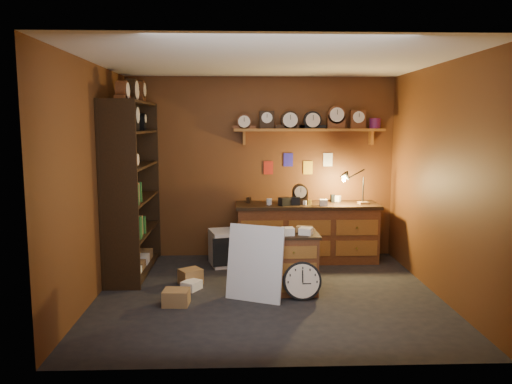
% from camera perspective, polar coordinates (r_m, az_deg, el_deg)
% --- Properties ---
extents(floor, '(4.00, 4.00, 0.00)m').
position_cam_1_polar(floor, '(6.05, 1.30, -11.57)').
color(floor, black).
rests_on(floor, ground).
extents(room_shell, '(4.02, 3.62, 2.71)m').
position_cam_1_polar(room_shell, '(5.83, 1.73, 4.98)').
color(room_shell, brown).
rests_on(room_shell, ground).
extents(shelving_unit, '(0.47, 1.60, 2.58)m').
position_cam_1_polar(shelving_unit, '(6.88, -14.24, 1.26)').
color(shelving_unit, black).
rests_on(shelving_unit, ground).
extents(workbench, '(2.08, 0.66, 1.36)m').
position_cam_1_polar(workbench, '(7.40, 5.83, -4.21)').
color(workbench, brown).
rests_on(workbench, ground).
extents(low_cabinet, '(0.64, 0.54, 0.81)m').
position_cam_1_polar(low_cabinet, '(6.04, 4.05, -7.70)').
color(low_cabinet, brown).
rests_on(low_cabinet, ground).
extents(big_round_clock, '(0.44, 0.15, 0.44)m').
position_cam_1_polar(big_round_clock, '(5.84, 5.30, -10.08)').
color(big_round_clock, black).
rests_on(big_round_clock, ground).
extents(white_panel, '(0.68, 0.43, 0.88)m').
position_cam_1_polar(white_panel, '(5.88, -0.13, -12.16)').
color(white_panel, silver).
rests_on(white_panel, ground).
extents(mini_fridge, '(0.58, 0.60, 0.50)m').
position_cam_1_polar(mini_fridge, '(7.20, -3.24, -6.35)').
color(mini_fridge, silver).
rests_on(mini_fridge, ground).
extents(floor_box_a, '(0.30, 0.26, 0.17)m').
position_cam_1_polar(floor_box_a, '(5.75, -9.10, -11.80)').
color(floor_box_a, olive).
rests_on(floor_box_a, ground).
extents(floor_box_b, '(0.27, 0.28, 0.11)m').
position_cam_1_polar(floor_box_b, '(6.23, -7.38, -10.52)').
color(floor_box_b, white).
rests_on(floor_box_b, ground).
extents(floor_box_c, '(0.33, 0.32, 0.19)m').
position_cam_1_polar(floor_box_c, '(6.43, -7.49, -9.56)').
color(floor_box_c, olive).
rests_on(floor_box_c, ground).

